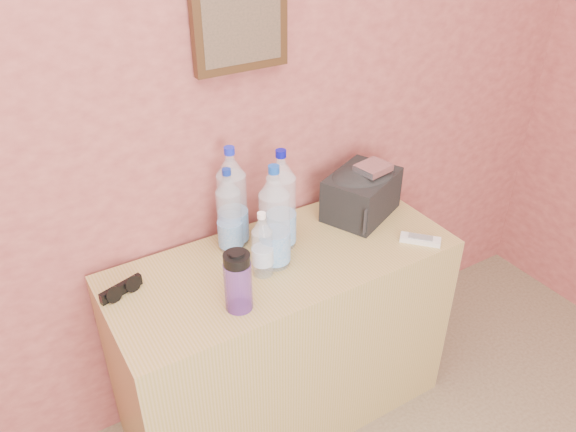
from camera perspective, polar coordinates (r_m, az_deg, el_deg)
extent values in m
plane|color=#B56059|center=(1.61, -21.51, 13.60)|extent=(4.00, 0.00, 4.00)
cube|color=#AC8949|center=(2.06, -0.45, -12.39)|extent=(1.15, 0.48, 0.72)
cylinder|color=#BEDFF6|center=(1.81, -5.98, 0.13)|extent=(0.08, 0.08, 0.26)
cylinder|color=navy|center=(1.74, -6.27, 4.48)|extent=(0.03, 0.03, 0.02)
cylinder|color=silver|center=(1.83, -5.66, 1.38)|extent=(0.09, 0.09, 0.31)
cylinder|color=#1521BD|center=(1.74, -5.99, 6.62)|extent=(0.03, 0.03, 0.02)
cylinder|color=silver|center=(1.81, -0.69, 1.11)|extent=(0.09, 0.09, 0.30)
cylinder|color=#080990|center=(1.72, -0.73, 6.36)|extent=(0.03, 0.03, 0.02)
cylinder|color=white|center=(1.72, -1.37, -0.71)|extent=(0.09, 0.09, 0.30)
cylinder|color=#1244B2|center=(1.63, -1.45, 4.75)|extent=(0.03, 0.03, 0.02)
cylinder|color=silver|center=(1.71, -2.61, -3.27)|extent=(0.06, 0.06, 0.19)
cylinder|color=white|center=(1.64, -2.71, 0.06)|extent=(0.03, 0.03, 0.02)
cylinder|color=#5A2D94|center=(1.60, -5.08, -7.09)|extent=(0.08, 0.08, 0.15)
cylinder|color=black|center=(1.54, -5.25, -4.28)|extent=(0.08, 0.08, 0.04)
cube|color=white|center=(1.95, 13.29, -2.35)|extent=(0.12, 0.13, 0.02)
cube|color=white|center=(1.97, 8.65, 4.87)|extent=(0.13, 0.11, 0.02)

